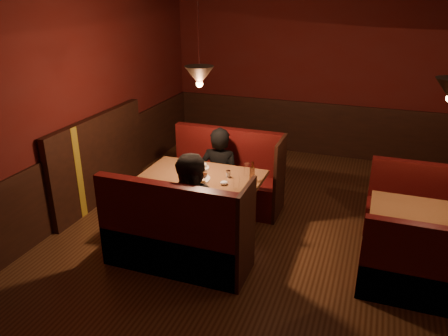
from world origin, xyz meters
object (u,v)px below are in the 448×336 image
(second_bench_far, at_px, (421,213))
(diner_b, at_px, (195,197))
(main_bench_near, at_px, (176,241))
(diner_a, at_px, (220,158))
(second_table, at_px, (424,226))
(second_bench_near, at_px, (428,277))
(main_table, at_px, (203,189))
(main_bench_far, at_px, (227,182))

(second_bench_far, bearing_deg, diner_b, -147.59)
(main_bench_near, bearing_deg, diner_a, 91.47)
(main_bench_near, height_order, second_table, main_bench_near)
(main_bench_near, xyz_separation_m, second_bench_near, (2.63, 0.33, -0.06))
(second_bench_far, relative_size, second_bench_near, 1.00)
(main_bench_near, bearing_deg, main_table, 91.21)
(second_bench_far, relative_size, diner_b, 0.79)
(second_table, bearing_deg, second_bench_far, 87.80)
(main_bench_far, height_order, diner_a, diner_a)
(main_table, distance_m, diner_b, 0.72)
(main_table, height_order, second_bench_far, main_table)
(second_bench_far, bearing_deg, diner_a, -175.08)
(main_bench_near, height_order, diner_b, diner_b)
(second_table, bearing_deg, diner_a, 169.59)
(main_bench_far, height_order, diner_b, diner_b)
(diner_b, bearing_deg, second_table, -5.66)
(main_bench_far, relative_size, main_bench_near, 1.00)
(main_table, xyz_separation_m, second_bench_far, (2.65, 0.90, -0.32))
(main_bench_far, bearing_deg, diner_b, -83.70)
(second_bench_far, bearing_deg, main_table, -161.17)
(main_table, relative_size, main_bench_far, 0.91)
(main_table, height_order, diner_b, diner_b)
(main_table, relative_size, diner_a, 0.95)
(main_table, distance_m, second_bench_near, 2.72)
(second_bench_far, height_order, second_bench_near, same)
(second_table, xyz_separation_m, diner_b, (-2.44, -0.85, 0.34))
(diner_a, xyz_separation_m, diner_b, (0.21, -1.33, 0.05))
(main_bench_far, relative_size, diner_b, 0.98)
(second_bench_far, relative_size, diner_a, 0.83)
(main_table, relative_size, second_bench_near, 1.14)
(main_bench_near, height_order, diner_a, diner_a)
(main_bench_far, xyz_separation_m, diner_b, (0.17, -1.51, 0.48))
(second_bench_far, bearing_deg, second_table, -92.20)
(main_bench_far, bearing_deg, main_bench_near, -90.00)
(main_bench_near, bearing_deg, main_bench_far, 90.00)
(main_bench_near, bearing_deg, second_bench_near, 7.08)
(main_table, height_order, second_bench_near, main_table)
(main_bench_far, distance_m, main_bench_near, 1.71)
(diner_b, bearing_deg, main_bench_near, -155.71)
(diner_a, bearing_deg, main_bench_near, 87.08)
(second_bench_near, bearing_deg, diner_a, 155.78)
(second_table, distance_m, diner_a, 2.70)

